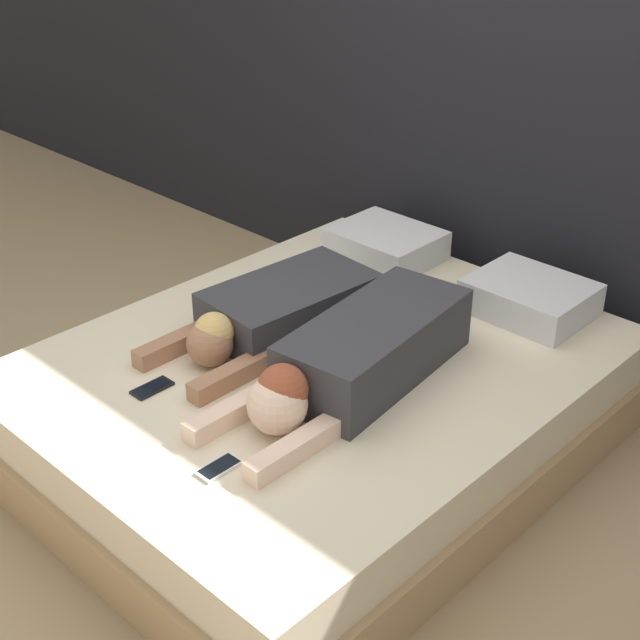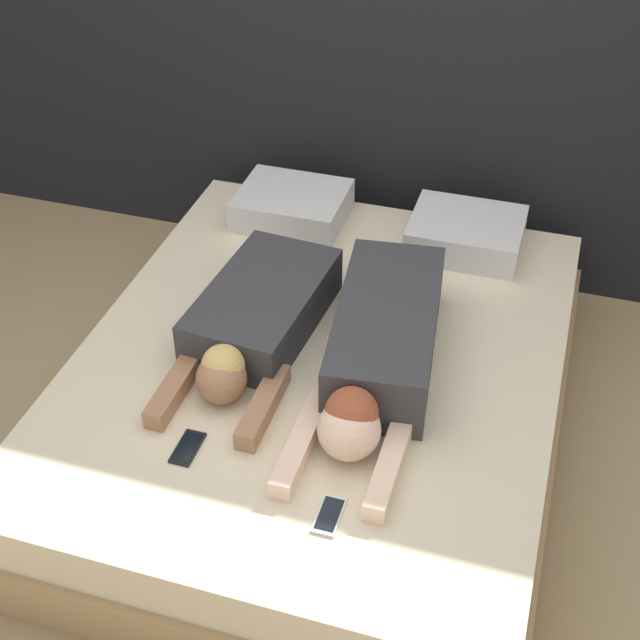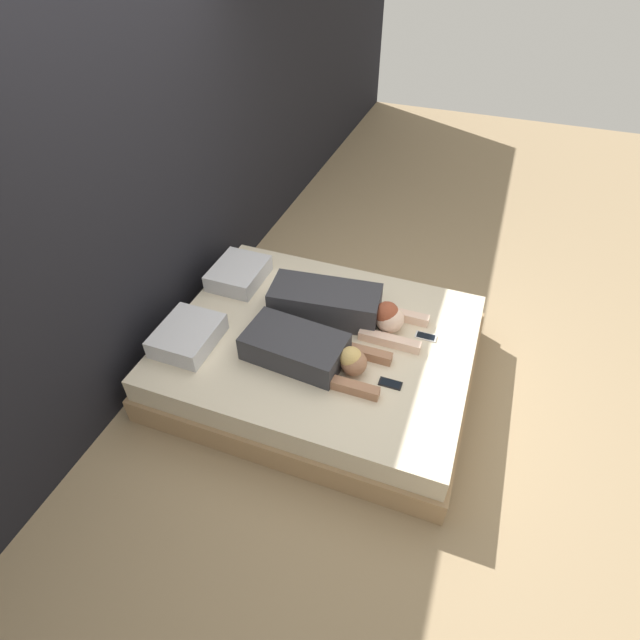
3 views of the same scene
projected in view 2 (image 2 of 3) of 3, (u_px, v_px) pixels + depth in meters
The scene contains 8 objects.
ground_plane at pixel (320, 428), 3.47m from camera, with size 12.00×12.00×0.00m, color #9E8460.
bed at pixel (320, 392), 3.36m from camera, with size 1.77×2.17×0.39m.
pillow_head_left at pixel (292, 206), 3.90m from camera, with size 0.46×0.38×0.14m.
pillow_head_right at pixel (466, 234), 3.73m from camera, with size 0.46×0.38×0.14m.
person_left at pixel (255, 321), 3.23m from camera, with size 0.43×0.98×0.20m.
person_right at pixel (379, 352), 3.06m from camera, with size 0.43×1.16×0.23m.
cell_phone_left at pixel (188, 448), 2.86m from camera, with size 0.07×0.15×0.01m.
cell_phone_right at pixel (329, 515), 2.64m from camera, with size 0.07×0.15×0.01m.
Camera 2 is at (0.72, -2.35, 2.49)m, focal length 50.00 mm.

